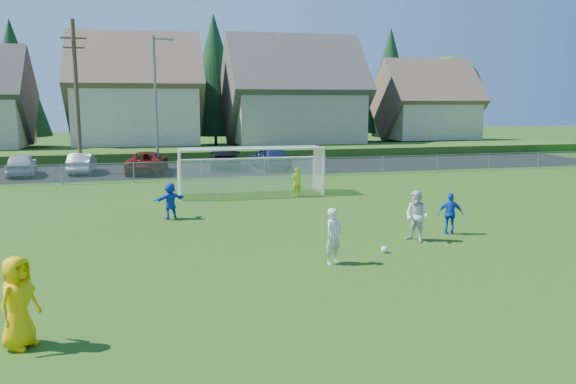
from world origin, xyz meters
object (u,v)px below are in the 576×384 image
car_a (21,164)px  player_blue_b (170,201)px  car_b (82,163)px  soccer_ball (384,249)px  car_e (270,157)px  player_white_a (334,236)px  car_c (147,162)px  car_d (225,158)px  referee (18,302)px  player_blue_a (450,214)px  soccer_goal (250,163)px  goalkeeper (297,182)px  player_white_b (417,216)px

car_a → player_blue_b: bearing=112.4°
car_b → player_blue_b: bearing=109.0°
soccer_ball → car_e: size_ratio=0.05×
player_white_a → car_c: player_white_a is taller
player_white_a → car_d: bearing=60.4°
referee → player_blue_a: bearing=-31.4°
referee → player_blue_a: referee is taller
car_e → player_blue_a: bearing=89.1°
player_blue_a → car_a: player_blue_a is taller
car_a → soccer_goal: bearing=134.2°
referee → car_c: size_ratio=0.36×
soccer_ball → car_c: bearing=108.0°
car_b → soccer_ball: bearing=117.9°
player_white_a → car_c: bearing=73.5°
player_blue_b → car_d: car_d is taller
car_e → car_b: bearing=-8.8°
goalkeeper → car_e: car_e is taller
player_blue_a → car_a: size_ratio=0.35×
soccer_ball → soccer_goal: size_ratio=0.03×
car_a → car_c: (7.94, -0.39, -0.02)m
player_white_a → player_blue_a: player_white_a is taller
soccer_goal → car_e: bearing=72.5°
soccer_ball → referee: bearing=-154.4°
referee → car_b: referee is taller
player_blue_a → soccer_ball: bearing=51.1°
player_white_b → player_blue_a: bearing=81.8°
player_blue_b → goalkeeper: player_blue_b is taller
player_white_b → car_b: 25.96m
car_c → car_b: bearing=-4.3°
player_white_b → car_e: player_white_b is taller
car_b → car_d: bearing=-175.4°
soccer_goal → goalkeeper: bearing=-27.9°
player_blue_b → car_b: size_ratio=0.37×
player_white_b → car_e: bearing=151.2°
soccer_ball → car_b: 26.16m
player_blue_a → car_e: 21.26m
soccer_goal → referee: bearing=-114.4°
soccer_ball → goalkeeper: (0.03, 11.11, 0.62)m
player_blue_b → car_d: size_ratio=0.29×
goalkeeper → car_e: size_ratio=0.31×
referee → soccer_goal: bearing=7.8°
goalkeeper → car_a: (-15.31, 11.88, 0.01)m
referee → soccer_goal: size_ratio=0.25×
car_c → car_d: bearing=-159.1°
player_blue_a → goalkeeper: 9.88m
player_blue_a → car_d: size_ratio=0.29×
soccer_ball → car_c: (-7.34, 22.60, 0.62)m
player_white_b → player_blue_a: player_white_b is taller
player_white_b → car_c: player_white_b is taller
car_a → car_d: size_ratio=0.83×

